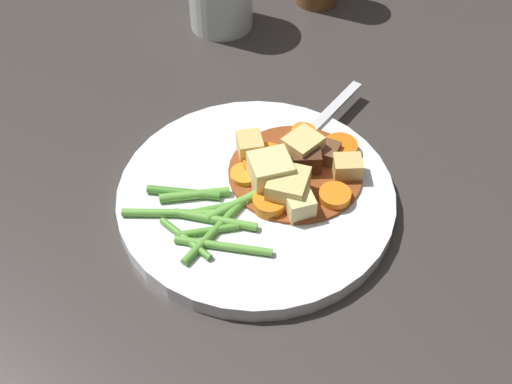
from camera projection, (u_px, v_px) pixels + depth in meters
name	position (u px, v px, depth m)	size (l,w,h in m)	color
ground_plane	(256.00, 204.00, 0.65)	(3.00, 3.00, 0.00)	#383330
dinner_plate	(256.00, 198.00, 0.64)	(0.26, 0.26, 0.02)	white
stew_sauce	(294.00, 171.00, 0.65)	(0.13, 0.13, 0.00)	brown
carrot_slice_0	(257.00, 166.00, 0.65)	(0.03, 0.03, 0.01)	orange
carrot_slice_1	(243.00, 176.00, 0.65)	(0.03, 0.03, 0.01)	orange
carrot_slice_2	(303.00, 134.00, 0.68)	(0.02, 0.02, 0.01)	orange
carrot_slice_3	(267.00, 157.00, 0.66)	(0.03, 0.03, 0.01)	orange
carrot_slice_4	(341.00, 148.00, 0.67)	(0.03, 0.03, 0.01)	orange
carrot_slice_5	(335.00, 197.00, 0.63)	(0.03, 0.03, 0.01)	orange
carrot_slice_6	(303.00, 145.00, 0.67)	(0.03, 0.03, 0.01)	orange
carrot_slice_7	(267.00, 204.00, 0.62)	(0.03, 0.03, 0.01)	orange
potato_chunk_0	(271.00, 173.00, 0.63)	(0.03, 0.04, 0.03)	#EAD68C
potato_chunk_1	(250.00, 147.00, 0.66)	(0.03, 0.02, 0.02)	#DBBC6B
potato_chunk_2	(298.00, 202.00, 0.62)	(0.03, 0.02, 0.02)	#EAD68C
potato_chunk_3	(347.00, 168.00, 0.65)	(0.02, 0.03, 0.02)	#DBBC6B
potato_chunk_4	(302.00, 149.00, 0.65)	(0.03, 0.03, 0.03)	#E5CC7A
potato_chunk_5	(288.00, 188.00, 0.62)	(0.04, 0.03, 0.03)	#E5CC7A
meat_chunk_0	(308.00, 162.00, 0.65)	(0.03, 0.02, 0.02)	#4C2B19
meat_chunk_1	(328.00, 156.00, 0.66)	(0.02, 0.02, 0.02)	brown
green_bean_0	(195.00, 195.00, 0.63)	(0.01, 0.01, 0.06)	#66AD42
green_bean_1	(209.00, 231.00, 0.60)	(0.01, 0.01, 0.05)	#599E38
green_bean_2	(223.00, 246.00, 0.59)	(0.01, 0.01, 0.08)	#66AD42
green_bean_3	(216.00, 220.00, 0.61)	(0.01, 0.01, 0.08)	#66AD42
green_bean_4	(186.00, 239.00, 0.60)	(0.01, 0.01, 0.06)	#599E38
green_bean_5	(169.00, 213.00, 0.62)	(0.01, 0.01, 0.08)	#66AD42
green_bean_6	(184.00, 192.00, 0.63)	(0.01, 0.01, 0.07)	#4C8E33
green_bean_7	(213.00, 233.00, 0.60)	(0.01, 0.01, 0.08)	#599E38
green_bean_8	(219.00, 208.00, 0.62)	(0.01, 0.01, 0.05)	#599E38
green_bean_9	(243.00, 201.00, 0.63)	(0.01, 0.01, 0.07)	#66AD42
fork	(309.00, 132.00, 0.69)	(0.17, 0.08, 0.00)	silver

